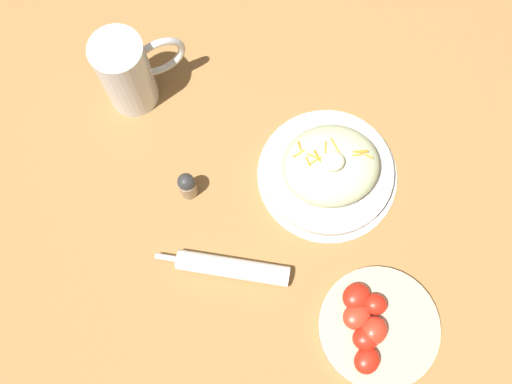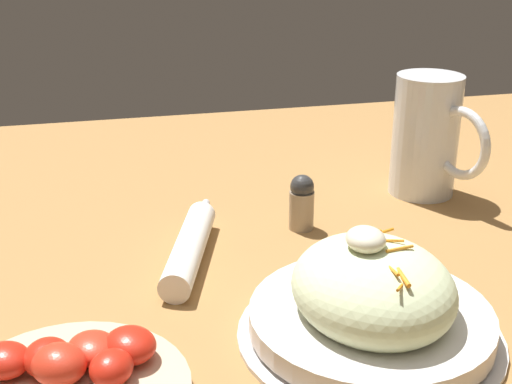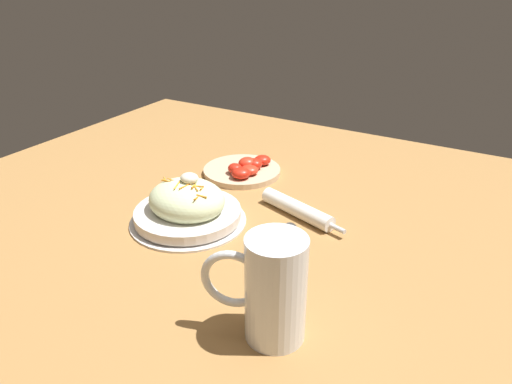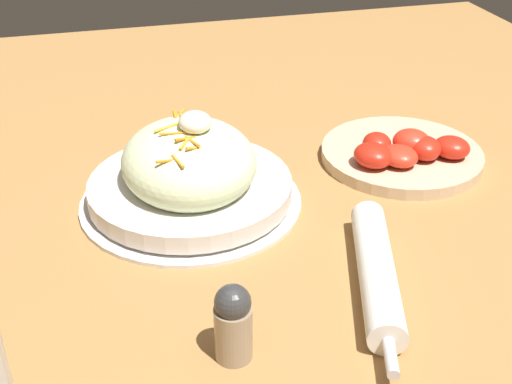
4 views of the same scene
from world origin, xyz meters
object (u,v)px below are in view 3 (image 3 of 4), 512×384
salad_plate (187,207)px  tomato_plate (244,170)px  beer_mug (273,293)px  napkin_roll (298,209)px  salt_shaker (290,240)px

salad_plate → tomato_plate: size_ratio=1.24×
beer_mug → napkin_roll: (0.12, -0.34, -0.06)m
napkin_roll → tomato_plate: size_ratio=1.11×
salad_plate → salt_shaker: 0.24m
tomato_plate → salt_shaker: bearing=134.1°
beer_mug → salt_shaker: (0.07, -0.19, -0.04)m
beer_mug → salt_shaker: 0.21m
salad_plate → napkin_roll: salad_plate is taller
salad_plate → tomato_plate: salad_plate is taller
napkin_roll → tomato_plate: tomato_plate is taller
beer_mug → salt_shaker: size_ratio=2.36×
beer_mug → tomato_plate: 0.57m
napkin_roll → tomato_plate: bearing=-31.1°
beer_mug → salt_shaker: bearing=-70.0°
tomato_plate → napkin_roll: bearing=148.9°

